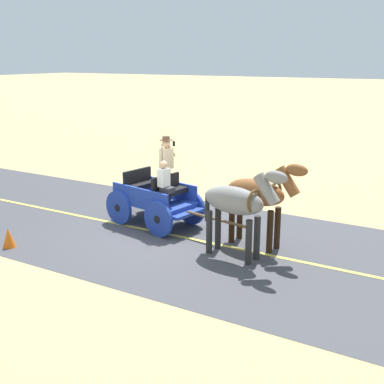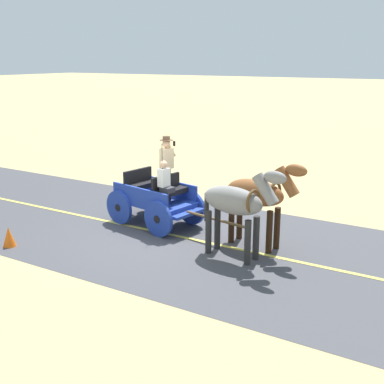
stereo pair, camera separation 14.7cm
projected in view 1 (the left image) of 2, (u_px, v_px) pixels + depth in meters
The scene contains 7 objects.
ground_plane at pixel (158, 232), 13.15m from camera, with size 200.00×200.00×0.00m, color tan.
road_surface at pixel (158, 232), 13.15m from camera, with size 6.44×160.00×0.01m, color #424247.
road_centre_stripe at pixel (158, 232), 13.15m from camera, with size 0.12×160.00×0.00m, color #DBCC4C.
horse_drawn_carriage at pixel (157, 197), 13.55m from camera, with size 1.83×4.51×2.50m.
horse_near_side at pixel (259, 195), 11.86m from camera, with size 0.79×2.15×2.21m.
horse_off_side at pixel (238, 203), 11.19m from camera, with size 0.77×2.15×2.21m.
traffic_cone at pixel (9, 238), 12.07m from camera, with size 0.32×0.32×0.50m, color orange.
Camera 1 is at (10.28, 6.97, 4.54)m, focal length 45.95 mm.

